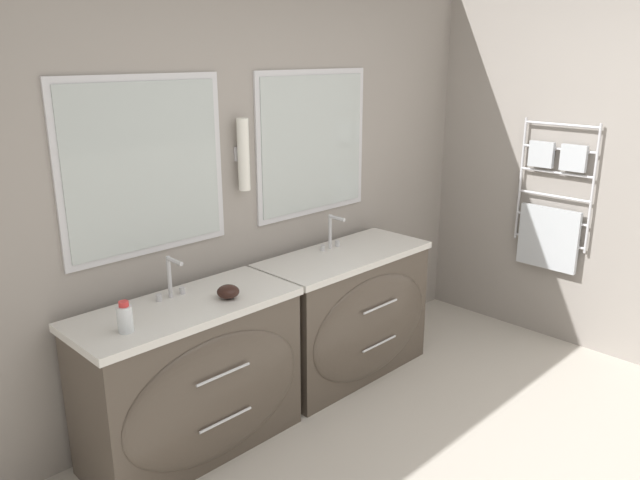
% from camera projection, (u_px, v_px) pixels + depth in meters
% --- Properties ---
extents(wall_back, '(5.45, 0.15, 2.60)m').
position_uv_depth(wall_back, '(256.00, 182.00, 3.75)').
color(wall_back, gray).
rests_on(wall_back, ground_plane).
extents(wall_right, '(0.13, 3.85, 2.60)m').
position_uv_depth(wall_right, '(571.00, 166.00, 4.36)').
color(wall_right, gray).
rests_on(wall_right, ground_plane).
extents(vanity_left, '(1.18, 0.56, 0.83)m').
position_uv_depth(vanity_left, '(194.00, 379.00, 3.26)').
color(vanity_left, '#4C4238').
rests_on(vanity_left, ground_plane).
extents(vanity_right, '(1.18, 0.56, 0.83)m').
position_uv_depth(vanity_right, '(348.00, 314.00, 4.06)').
color(vanity_right, '#4C4238').
rests_on(vanity_right, ground_plane).
extents(faucet_left, '(0.17, 0.14, 0.23)m').
position_uv_depth(faucet_left, '(171.00, 278.00, 3.21)').
color(faucet_left, silver).
rests_on(faucet_left, vanity_left).
extents(faucet_right, '(0.17, 0.14, 0.23)m').
position_uv_depth(faucet_right, '(332.00, 232.00, 4.01)').
color(faucet_right, silver).
rests_on(faucet_right, vanity_right).
extents(toiletry_bottle, '(0.07, 0.07, 0.15)m').
position_uv_depth(toiletry_bottle, '(125.00, 318.00, 2.83)').
color(toiletry_bottle, silver).
rests_on(toiletry_bottle, vanity_left).
extents(amenity_bowl, '(0.12, 0.12, 0.07)m').
position_uv_depth(amenity_bowl, '(228.00, 292.00, 3.23)').
color(amenity_bowl, black).
rests_on(amenity_bowl, vanity_left).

